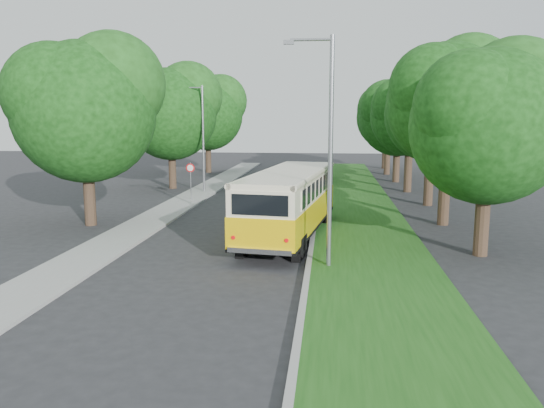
# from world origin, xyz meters

# --- Properties ---
(ground) EXTENTS (120.00, 120.00, 0.00)m
(ground) POSITION_xyz_m (0.00, 0.00, 0.00)
(ground) COLOR #262629
(ground) RESTS_ON ground
(curb) EXTENTS (0.20, 70.00, 0.15)m
(curb) POSITION_xyz_m (3.60, 5.00, 0.07)
(curb) COLOR gray
(curb) RESTS_ON ground
(grass_verge) EXTENTS (4.50, 70.00, 0.13)m
(grass_verge) POSITION_xyz_m (5.95, 5.00, 0.07)
(grass_verge) COLOR #1C4D14
(grass_verge) RESTS_ON ground
(sidewalk) EXTENTS (2.20, 70.00, 0.12)m
(sidewalk) POSITION_xyz_m (-4.80, 5.00, 0.06)
(sidewalk) COLOR gray
(sidewalk) RESTS_ON ground
(treeline) EXTENTS (24.27, 41.91, 9.46)m
(treeline) POSITION_xyz_m (3.15, 17.99, 5.93)
(treeline) COLOR #332319
(treeline) RESTS_ON ground
(lamppost_near) EXTENTS (1.71, 0.16, 8.00)m
(lamppost_near) POSITION_xyz_m (4.21, -2.50, 4.37)
(lamppost_near) COLOR gray
(lamppost_near) RESTS_ON ground
(lamppost_far) EXTENTS (1.71, 0.16, 7.50)m
(lamppost_far) POSITION_xyz_m (-4.70, 16.00, 4.12)
(lamppost_far) COLOR gray
(lamppost_far) RESTS_ON ground
(warning_sign) EXTENTS (0.56, 0.10, 2.50)m
(warning_sign) POSITION_xyz_m (-4.50, 11.98, 1.71)
(warning_sign) COLOR gray
(warning_sign) RESTS_ON ground
(vintage_bus) EXTENTS (3.98, 10.55, 3.06)m
(vintage_bus) POSITION_xyz_m (2.55, 2.26, 1.53)
(vintage_bus) COLOR yellow
(vintage_bus) RESTS_ON ground
(car_silver) EXTENTS (2.54, 4.75, 1.54)m
(car_silver) POSITION_xyz_m (2.89, 8.62, 0.77)
(car_silver) COLOR #A1A2A6
(car_silver) RESTS_ON ground
(car_white) EXTENTS (2.48, 3.97, 1.24)m
(car_white) POSITION_xyz_m (2.47, 16.85, 0.62)
(car_white) COLOR silver
(car_white) RESTS_ON ground
(car_blue) EXTENTS (2.51, 5.45, 1.55)m
(car_blue) POSITION_xyz_m (2.35, 23.23, 0.77)
(car_blue) COLOR navy
(car_blue) RESTS_ON ground
(car_grey) EXTENTS (2.91, 5.50, 1.47)m
(car_grey) POSITION_xyz_m (3.00, 23.04, 0.74)
(car_grey) COLOR #54565C
(car_grey) RESTS_ON ground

